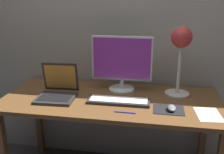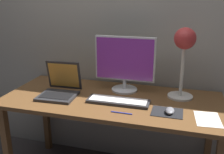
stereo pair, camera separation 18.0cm
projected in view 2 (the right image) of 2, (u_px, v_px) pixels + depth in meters
The scene contains 10 objects.
back_wall at pixel (125, 16), 2.10m from camera, with size 4.80×0.06×2.60m, color #9E998E.
desk at pixel (112, 108), 1.93m from camera, with size 1.60×0.70×0.74m.
monitor at pixel (125, 62), 1.98m from camera, with size 0.47×0.20×0.43m.
keyboard_main at pixel (118, 101), 1.82m from camera, with size 0.44×0.14×0.03m.
laptop at pixel (61, 86), 1.95m from camera, with size 0.28×0.29×0.25m.
desk_lamp at pixel (184, 47), 1.80m from camera, with size 0.18×0.18×0.52m.
mousepad at pixel (167, 112), 1.67m from camera, with size 0.20×0.16×0.00m, color black.
mouse at pixel (170, 111), 1.65m from camera, with size 0.06×0.10×0.03m, color slate.
paper_sheet_near_mouse at pixel (208, 119), 1.58m from camera, with size 0.15×0.21×0.00m, color white.
pen at pixel (122, 113), 1.66m from camera, with size 0.01×0.01×0.14m, color #2633A5.
Camera 2 is at (0.48, -1.70, 1.48)m, focal length 41.37 mm.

